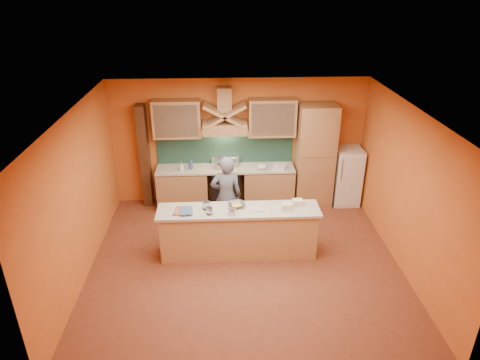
{
  "coord_description": "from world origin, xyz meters",
  "views": [
    {
      "loc": [
        -0.39,
        -6.32,
        4.7
      ],
      "look_at": [
        -0.05,
        0.9,
        1.23
      ],
      "focal_mm": 32.0,
      "sensor_mm": 36.0,
      "label": 1
    }
  ],
  "objects_px": {
    "kitchen_scale": "(232,212)",
    "person": "(226,196)",
    "fridge": "(346,176)",
    "stove": "(226,187)",
    "mixing_bowl": "(237,205)"
  },
  "relations": [
    {
      "from": "fridge",
      "to": "kitchen_scale",
      "type": "distance_m",
      "value": 3.36
    },
    {
      "from": "stove",
      "to": "mixing_bowl",
      "type": "relative_size",
      "value": 3.12
    },
    {
      "from": "fridge",
      "to": "person",
      "type": "xyz_separation_m",
      "value": [
        -2.71,
        -1.17,
        0.18
      ]
    },
    {
      "from": "kitchen_scale",
      "to": "person",
      "type": "bearing_deg",
      "value": 102.29
    },
    {
      "from": "person",
      "to": "stove",
      "type": "bearing_deg",
      "value": -95.1
    },
    {
      "from": "fridge",
      "to": "mixing_bowl",
      "type": "xyz_separation_m",
      "value": [
        -2.53,
        -1.8,
        0.33
      ]
    },
    {
      "from": "stove",
      "to": "mixing_bowl",
      "type": "height_order",
      "value": "mixing_bowl"
    },
    {
      "from": "kitchen_scale",
      "to": "mixing_bowl",
      "type": "relative_size",
      "value": 0.4
    },
    {
      "from": "stove",
      "to": "person",
      "type": "distance_m",
      "value": 1.24
    },
    {
      "from": "person",
      "to": "kitchen_scale",
      "type": "distance_m",
      "value": 0.91
    },
    {
      "from": "mixing_bowl",
      "to": "fridge",
      "type": "bearing_deg",
      "value": 35.4
    },
    {
      "from": "person",
      "to": "fridge",
      "type": "bearing_deg",
      "value": -161.23
    },
    {
      "from": "person",
      "to": "mixing_bowl",
      "type": "relative_size",
      "value": 5.78
    },
    {
      "from": "stove",
      "to": "mixing_bowl",
      "type": "xyz_separation_m",
      "value": [
        0.17,
        -1.8,
        0.53
      ]
    },
    {
      "from": "fridge",
      "to": "stove",
      "type": "bearing_deg",
      "value": 180.0
    }
  ]
}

